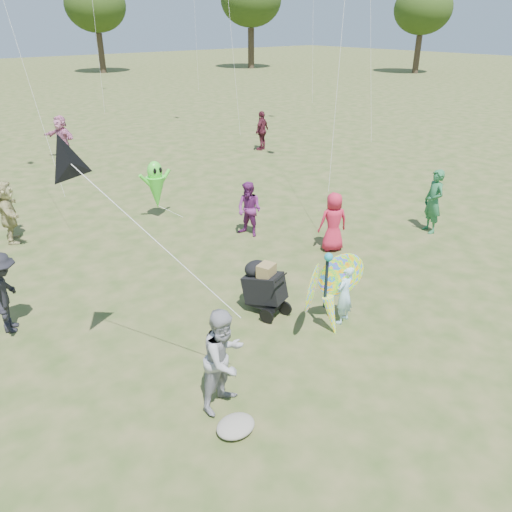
{
  "coord_description": "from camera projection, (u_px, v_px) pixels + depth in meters",
  "views": [
    {
      "loc": [
        -5.94,
        -5.48,
        5.42
      ],
      "look_at": [
        -0.2,
        1.5,
        1.1
      ],
      "focal_mm": 35.0,
      "sensor_mm": 36.0,
      "label": 1
    }
  ],
  "objects": [
    {
      "name": "child_girl",
      "position": [
        344.0,
        294.0,
        9.59
      ],
      "size": [
        0.51,
        0.39,
        1.24
      ],
      "primitive_type": "imported",
      "rotation": [
        0.0,
        0.0,
        3.36
      ],
      "color": "#B0E0FA",
      "rests_on": "ground"
    },
    {
      "name": "butterfly_kite",
      "position": [
        329.0,
        292.0,
        9.22
      ],
      "size": [
        1.74,
        0.75,
        1.83
      ],
      "color": "#F33626",
      "rests_on": "ground"
    },
    {
      "name": "grey_bag",
      "position": [
        236.0,
        426.0,
        7.2
      ],
      "size": [
        0.59,
        0.49,
        0.19
      ],
      "primitive_type": "ellipsoid",
      "color": "gray",
      "rests_on": "ground"
    },
    {
      "name": "jogging_stroller",
      "position": [
        263.0,
        284.0,
        9.96
      ],
      "size": [
        0.73,
        1.13,
        1.09
      ],
      "rotation": [
        0.0,
        0.0,
        0.35
      ],
      "color": "black",
      "rests_on": "ground"
    },
    {
      "name": "crowd_f",
      "position": [
        434.0,
        201.0,
        13.65
      ],
      "size": [
        0.65,
        0.76,
        1.77
      ],
      "primitive_type": "imported",
      "rotation": [
        0.0,
        0.0,
        4.29
      ],
      "color": "#286B3F",
      "rests_on": "ground"
    },
    {
      "name": "crowd_a",
      "position": [
        333.0,
        222.0,
        12.6
      ],
      "size": [
        0.88,
        0.75,
        1.52
      ],
      "primitive_type": "imported",
      "rotation": [
        0.0,
        0.0,
        2.71
      ],
      "color": "#BF1E3A",
      "rests_on": "ground"
    },
    {
      "name": "delta_kite_rig",
      "position": [
        72.0,
        165.0,
        6.92
      ],
      "size": [
        2.0,
        2.16,
        2.67
      ],
      "color": "black",
      "rests_on": "ground"
    },
    {
      "name": "adult_man",
      "position": [
        224.0,
        359.0,
        7.41
      ],
      "size": [
        0.95,
        0.82,
        1.67
      ],
      "primitive_type": "imported",
      "rotation": [
        0.0,
        0.0,
        0.26
      ],
      "color": "#9B999F",
      "rests_on": "ground"
    },
    {
      "name": "alien_kite",
      "position": [
        156.0,
        187.0,
        14.53
      ],
      "size": [
        1.12,
        0.69,
        1.74
      ],
      "color": "#4AE836",
      "rests_on": "ground"
    },
    {
      "name": "crowd_b",
      "position": [
        5.0,
        293.0,
        9.27
      ],
      "size": [
        0.97,
        1.19,
        1.6
      ],
      "primitive_type": "imported",
      "rotation": [
        0.0,
        0.0,
        1.14
      ],
      "color": "black",
      "rests_on": "ground"
    },
    {
      "name": "crowd_h",
      "position": [
        262.0,
        131.0,
        22.35
      ],
      "size": [
        1.09,
        0.76,
        1.72
      ],
      "primitive_type": "imported",
      "rotation": [
        0.0,
        0.0,
        3.52
      ],
      "color": "#531B29",
      "rests_on": "ground"
    },
    {
      "name": "crowd_d",
      "position": [
        8.0,
        212.0,
        13.06
      ],
      "size": [
        0.81,
        1.62,
        1.67
      ],
      "primitive_type": "imported",
      "rotation": [
        0.0,
        0.0,
        1.36
      ],
      "color": "tan",
      "rests_on": "ground"
    },
    {
      "name": "crowd_j",
      "position": [
        62.0,
        137.0,
        20.83
      ],
      "size": [
        1.08,
        1.77,
        1.82
      ],
      "primitive_type": "imported",
      "rotation": [
        0.0,
        0.0,
        5.06
      ],
      "color": "#BF6D95",
      "rests_on": "ground"
    },
    {
      "name": "crowd_e",
      "position": [
        249.0,
        209.0,
        13.45
      ],
      "size": [
        0.75,
        0.86,
        1.5
      ],
      "primitive_type": "imported",
      "rotation": [
        0.0,
        0.0,
        5.0
      ],
      "color": "#6D2469",
      "rests_on": "ground"
    },
    {
      "name": "ground",
      "position": [
        314.0,
        331.0,
        9.56
      ],
      "size": [
        160.0,
        160.0,
        0.0
      ],
      "primitive_type": "plane",
      "color": "#51592B",
      "rests_on": "ground"
    }
  ]
}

